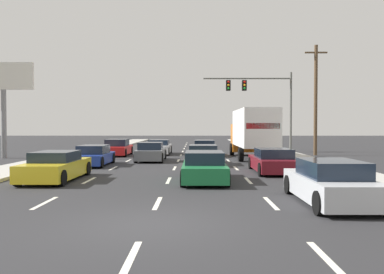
{
  "coord_description": "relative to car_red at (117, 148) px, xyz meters",
  "views": [
    {
      "loc": [
        1.11,
        -9.2,
        2.29
      ],
      "look_at": [
        0.94,
        16.16,
        1.64
      ],
      "focal_mm": 36.93,
      "sensor_mm": 36.0,
      "label": 1
    }
  ],
  "objects": [
    {
      "name": "utility_pole_mid",
      "position": [
        15.95,
        0.39,
        3.98
      ],
      "size": [
        1.8,
        0.28,
        8.87
      ],
      "color": "brown",
      "rests_on": "ground_plane"
    },
    {
      "name": "traffic_signal_mast",
      "position": [
        11.85,
        5.27,
        4.88
      ],
      "size": [
        8.23,
        0.69,
        7.38
      ],
      "color": "#595B56",
      "rests_on": "ground_plane"
    },
    {
      "name": "car_yellow",
      "position": [
        0.22,
        -14.65,
        -0.02
      ],
      "size": [
        1.93,
        4.65,
        1.25
      ],
      "color": "yellow",
      "rests_on": "ground_plane"
    },
    {
      "name": "ground_plane",
      "position": [
        5.08,
        2.68,
        -0.6
      ],
      "size": [
        140.0,
        140.0,
        0.0
      ],
      "primitive_type": "plane",
      "color": "#2B2B2D"
    },
    {
      "name": "car_gray",
      "position": [
        3.24,
        -5.0,
        -0.02
      ],
      "size": [
        1.87,
        4.3,
        1.27
      ],
      "color": "slate",
      "rests_on": "ground_plane"
    },
    {
      "name": "sidewalk_left",
      "position": [
        -3.27,
        -2.32,
        -0.53
      ],
      "size": [
        2.8,
        80.0,
        0.14
      ],
      "primitive_type": "cube",
      "color": "#B2AFA8",
      "rests_on": "ground_plane"
    },
    {
      "name": "car_red",
      "position": [
        0.0,
        0.0,
        0.0
      ],
      "size": [
        1.97,
        4.37,
        1.32
      ],
      "color": "red",
      "rests_on": "ground_plane"
    },
    {
      "name": "box_truck",
      "position": [
        10.34,
        -3.19,
        1.43
      ],
      "size": [
        2.57,
        8.89,
        3.5
      ],
      "color": "white",
      "rests_on": "ground_plane"
    },
    {
      "name": "sidewalk_right",
      "position": [
        13.42,
        -2.32,
        -0.53
      ],
      "size": [
        2.8,
        80.0,
        0.14
      ],
      "primitive_type": "cube",
      "color": "#B2AFA8",
      "rests_on": "ground_plane"
    },
    {
      "name": "lane_markings",
      "position": [
        5.08,
        -2.23,
        -0.59
      ],
      "size": [
        6.94,
        57.0,
        0.01
      ],
      "color": "silver",
      "rests_on": "ground_plane"
    },
    {
      "name": "car_green",
      "position": [
        6.59,
        -14.87,
        -0.02
      ],
      "size": [
        1.91,
        4.59,
        1.25
      ],
      "color": "#196B38",
      "rests_on": "ground_plane"
    },
    {
      "name": "car_blue",
      "position": [
        0.16,
        -8.09,
        -0.04
      ],
      "size": [
        1.87,
        4.36,
        1.2
      ],
      "color": "#1E389E",
      "rests_on": "ground_plane"
    },
    {
      "name": "roadside_billboard",
      "position": [
        -7.83,
        -2.66,
        4.48
      ],
      "size": [
        4.42,
        0.36,
        7.02
      ],
      "color": "slate",
      "rests_on": "ground_plane"
    },
    {
      "name": "car_black",
      "position": [
        6.95,
        -0.12,
        -0.01
      ],
      "size": [
        1.85,
        4.66,
        1.25
      ],
      "color": "black",
      "rests_on": "ground_plane"
    },
    {
      "name": "car_silver",
      "position": [
        10.25,
        -19.75,
        0.01
      ],
      "size": [
        1.88,
        4.4,
        1.3
      ],
      "color": "#B7BABF",
      "rests_on": "ground_plane"
    },
    {
      "name": "car_tan",
      "position": [
        6.69,
        -7.31,
        -0.04
      ],
      "size": [
        1.99,
        4.55,
        1.19
      ],
      "color": "tan",
      "rests_on": "ground_plane"
    },
    {
      "name": "car_maroon",
      "position": [
        10.12,
        -11.74,
        -0.04
      ],
      "size": [
        1.95,
        4.45,
        1.21
      ],
      "color": "maroon",
      "rests_on": "ground_plane"
    },
    {
      "name": "car_white",
      "position": [
        3.2,
        1.51,
        -0.03
      ],
      "size": [
        1.94,
        4.47,
        1.22
      ],
      "color": "white",
      "rests_on": "ground_plane"
    }
  ]
}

